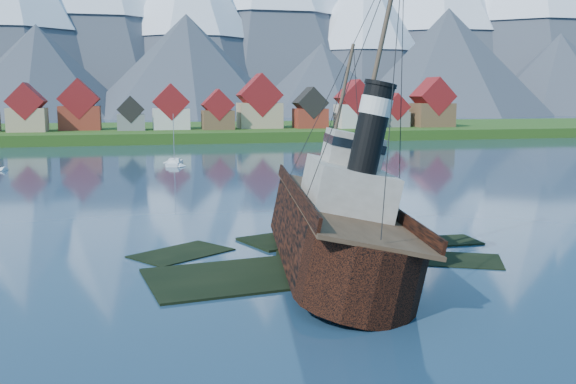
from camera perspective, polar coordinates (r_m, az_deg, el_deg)
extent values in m
plane|color=#1A334A|center=(51.33, 1.15, -6.52)|extent=(1400.00, 1400.00, 0.00)
cube|color=black|center=(48.89, -1.70, -7.69)|extent=(19.08, 11.42, 1.00)
cube|color=black|center=(56.82, 6.04, -5.47)|extent=(15.15, 9.76, 1.00)
cube|color=black|center=(60.34, 0.87, -4.50)|extent=(11.45, 9.06, 1.00)
cube|color=black|center=(54.69, 13.76, -6.28)|extent=(10.27, 8.34, 1.00)
cube|color=black|center=(55.82, -9.44, -5.82)|extent=(9.42, 8.68, 1.00)
cube|color=black|center=(61.19, 13.73, -4.63)|extent=(6.00, 4.00, 1.00)
cube|color=#224914|center=(218.75, -10.01, 4.95)|extent=(600.00, 80.00, 3.20)
cube|color=#3F3D38|center=(180.91, -9.31, 4.23)|extent=(600.00, 2.50, 2.00)
cube|color=tan|center=(200.48, -22.14, 5.97)|extent=(10.50, 9.00, 6.80)
cube|color=maroon|center=(200.36, -22.23, 7.47)|extent=(10.69, 9.18, 10.69)
cube|color=maroon|center=(204.79, -18.00, 6.27)|extent=(12.00, 8.50, 7.20)
cube|color=maroon|center=(204.68, -18.08, 7.88)|extent=(12.22, 8.67, 12.22)
cube|color=slate|center=(199.16, -13.78, 6.05)|extent=(8.00, 7.00, 4.80)
cube|color=black|center=(199.05, -13.81, 7.15)|extent=(8.15, 7.14, 8.15)
cube|color=beige|center=(202.39, -10.36, 6.42)|extent=(11.00, 9.50, 6.40)
cube|color=maroon|center=(202.27, -10.40, 7.88)|extent=(11.20, 9.69, 11.20)
cube|color=brown|center=(199.62, -6.26, 6.39)|extent=(9.50, 8.00, 5.80)
cube|color=maroon|center=(199.51, -6.28, 7.71)|extent=(9.67, 8.16, 9.67)
cube|color=tan|center=(206.68, -2.55, 6.81)|extent=(13.50, 10.00, 8.00)
cube|color=maroon|center=(206.58, -2.56, 8.59)|extent=(13.75, 10.20, 13.75)
cube|color=maroon|center=(207.37, 1.98, 6.57)|extent=(10.00, 8.50, 6.20)
cube|color=black|center=(207.26, 1.99, 7.93)|extent=(10.18, 8.67, 10.18)
cube|color=beige|center=(208.62, 5.94, 6.72)|extent=(11.50, 9.00, 7.50)
cube|color=maroon|center=(208.51, 5.97, 8.32)|extent=(11.71, 9.18, 11.71)
cube|color=slate|center=(217.73, 9.34, 6.40)|extent=(9.00, 7.50, 5.00)
cube|color=maroon|center=(217.62, 9.37, 7.49)|extent=(9.16, 7.65, 9.16)
cube|color=brown|center=(221.18, 12.69, 6.70)|extent=(12.50, 10.00, 7.80)
cube|color=maroon|center=(221.09, 12.74, 8.29)|extent=(12.73, 10.20, 12.73)
cone|color=#2D333D|center=(514.05, -23.76, 14.54)|extent=(180.00, 180.00, 150.00)
cone|color=#2D333D|center=(548.80, -16.66, 16.05)|extent=(210.00, 210.00, 180.00)
cone|color=#2D333D|center=(522.85, -8.80, 14.76)|extent=(170.00, 170.00, 145.00)
cone|color=#2D333D|center=(541.78, 6.68, 13.52)|extent=(150.00, 150.00, 125.00)
cone|color=white|center=(544.52, 6.73, 16.14)|extent=(93.00, 93.00, 75.00)
cone|color=#2D333D|center=(602.58, 13.14, 15.00)|extent=(200.00, 200.00, 170.00)
cone|color=#2D333D|center=(630.12, 20.57, 15.32)|extent=(230.00, 230.00, 190.00)
cone|color=#2D333D|center=(692.59, 24.04, 13.01)|extent=(180.00, 180.00, 155.00)
cone|color=#2D333D|center=(426.14, -21.33, 9.84)|extent=(120.00, 120.00, 58.00)
cone|color=#2D333D|center=(418.62, -8.95, 10.90)|extent=(136.00, 136.00, 66.00)
cone|color=#2D333D|center=(438.51, 3.02, 9.83)|extent=(110.00, 110.00, 50.00)
cone|color=#2D333D|center=(469.36, 13.95, 11.04)|extent=(150.00, 150.00, 75.00)
cone|color=#2D333D|center=(516.89, 22.91, 9.54)|extent=(124.00, 124.00, 60.00)
cube|color=black|center=(51.10, 3.48, -3.75)|extent=(7.75, 22.33, 4.65)
cone|color=black|center=(64.85, -0.19, -1.09)|extent=(7.75, 7.75, 7.75)
cylinder|color=black|center=(40.84, 8.01, -6.98)|extent=(7.75, 7.75, 4.65)
cube|color=#4C3826|center=(50.63, 3.51, -1.05)|extent=(7.60, 29.46, 0.28)
cube|color=black|center=(49.62, -0.61, -0.65)|extent=(0.22, 28.53, 1.00)
cube|color=black|center=(51.74, 7.46, -0.34)|extent=(0.22, 28.53, 1.00)
cube|color=#ADA89E|center=(48.81, 4.09, 0.55)|extent=(5.76, 9.41, 3.32)
cube|color=#ADA89E|center=(49.54, 3.74, 4.03)|extent=(3.99, 4.43, 2.44)
cylinder|color=black|center=(44.90, 5.54, 5.94)|extent=(2.10, 2.10, 6.20)
cylinder|color=silver|center=(44.86, 5.57, 7.92)|extent=(2.22, 2.22, 1.22)
cylinder|color=#473828|center=(58.48, 1.06, 6.91)|extent=(0.31, 0.31, 13.29)
cylinder|color=#473828|center=(47.49, 4.64, 13.99)|extent=(0.35, 0.35, 14.40)
cube|color=silver|center=(126.73, -10.06, 2.44)|extent=(3.80, 9.17, 1.07)
cube|color=silver|center=(126.64, -10.07, 2.82)|extent=(2.38, 2.81, 0.62)
cylinder|color=gray|center=(126.29, -10.12, 4.77)|extent=(0.12, 0.12, 9.27)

